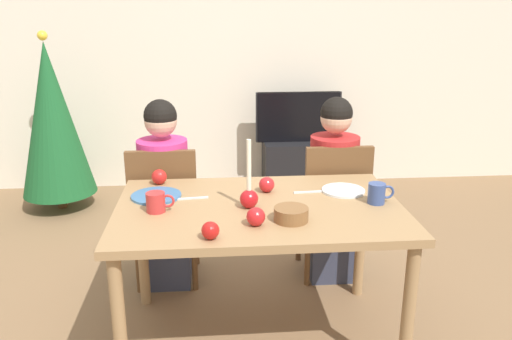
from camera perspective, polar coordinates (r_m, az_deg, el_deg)
The scene contains 22 objects.
ground_plane at distance 2.89m, azimuth 0.35°, elevation -17.90°, with size 7.68×7.68×0.00m, color brown.
back_wall at distance 4.97m, azimuth -2.37°, elevation 13.14°, with size 6.40×0.10×2.60m, color beige.
dining_table at distance 2.57m, azimuth 0.37°, elevation -5.67°, with size 1.40×0.90×0.75m.
chair_left at distance 3.19m, azimuth -10.01°, elevation -4.18°, with size 0.40×0.40×0.90m.
chair_right at distance 3.26m, azimuth 8.54°, elevation -3.63°, with size 0.40×0.40×0.90m.
person_left_child at distance 3.20m, azimuth -10.02°, elevation -3.00°, with size 0.30×0.30×1.17m.
person_right_child at distance 3.27m, azimuth 8.46°, elevation -2.48°, with size 0.30×0.30×1.17m.
tv_stand at distance 4.93m, azimuth 4.56°, elevation 0.50°, with size 0.64×0.40×0.48m, color black.
tv at distance 4.81m, azimuth 4.69°, elevation 5.86°, with size 0.79×0.05×0.46m.
christmas_tree at distance 4.65m, azimuth -21.53°, elevation 5.17°, with size 0.61×0.61×1.50m.
candle_centerpiece at distance 2.49m, azimuth -0.78°, elevation -2.68°, with size 0.09×0.09×0.34m.
plate_left at distance 2.70m, azimuth -10.94°, elevation -2.81°, with size 0.26×0.26×0.01m, color teal.
plate_right at distance 2.76m, azimuth 9.60°, elevation -2.23°, with size 0.23×0.23×0.01m, color silver.
mug_left at distance 2.49m, azimuth -10.93°, elevation -3.50°, with size 0.14×0.09×0.09m.
mug_right at distance 2.62m, azimuth 13.23°, elevation -2.52°, with size 0.13×0.09×0.10m.
fork_left at distance 2.64m, azimuth -7.24°, elevation -3.12°, with size 0.18×0.01×0.01m, color silver.
fork_right at distance 2.72m, azimuth 6.03°, elevation -2.42°, with size 0.18×0.01×0.01m, color silver.
bowl_walnuts at distance 2.36m, azimuth 3.89°, elevation -4.88°, with size 0.16×0.16×0.06m, color brown.
apple_near_candle at distance 2.87m, azimuth -10.62°, elevation -0.74°, with size 0.08×0.08×0.08m, color red.
apple_by_left_plate at distance 2.71m, azimuth 1.19°, elevation -1.61°, with size 0.08×0.08×0.08m, color red.
apple_by_right_mug at distance 2.18m, azimuth -5.05°, elevation -6.65°, with size 0.08×0.08×0.08m, color #B51714.
apple_far_edge at distance 2.30m, azimuth -0.02°, elevation -5.16°, with size 0.08×0.08×0.08m, color red.
Camera 1 is at (-0.21, -2.35, 1.68)m, focal length 36.28 mm.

